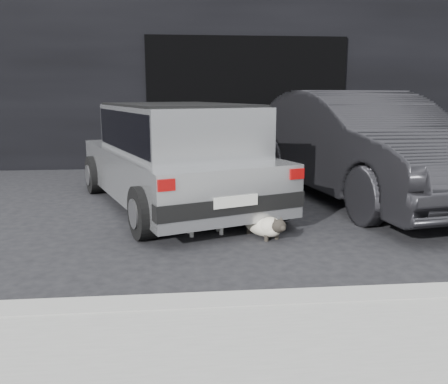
{
  "coord_description": "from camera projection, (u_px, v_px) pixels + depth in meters",
  "views": [
    {
      "loc": [
        -0.41,
        -5.62,
        1.51
      ],
      "look_at": [
        0.05,
        -0.95,
        0.52
      ],
      "focal_mm": 38.0,
      "sensor_mm": 36.0,
      "label": 1
    }
  ],
  "objects": [
    {
      "name": "ground",
      "position": [
        212.0,
        218.0,
        5.82
      ],
      "size": [
        80.0,
        80.0,
        0.0
      ],
      "primitive_type": "plane",
      "color": "black",
      "rests_on": "ground"
    },
    {
      "name": "building_facade",
      "position": [
        235.0,
        50.0,
        11.25
      ],
      "size": [
        34.0,
        4.0,
        5.0
      ],
      "primitive_type": "cube",
      "color": "black",
      "rests_on": "ground"
    },
    {
      "name": "garage_opening",
      "position": [
        247.0,
        103.0,
        9.54
      ],
      "size": [
        4.0,
        0.1,
        2.6
      ],
      "primitive_type": "cube",
      "color": "black",
      "rests_on": "ground"
    },
    {
      "name": "curb",
      "position": [
        379.0,
        300.0,
        3.38
      ],
      "size": [
        18.0,
        0.25,
        0.12
      ],
      "primitive_type": "cube",
      "color": "gray",
      "rests_on": "ground"
    },
    {
      "name": "silver_hatchback",
      "position": [
        175.0,
        151.0,
        6.26
      ],
      "size": [
        2.84,
        4.06,
        1.37
      ],
      "rotation": [
        0.0,
        0.0,
        0.35
      ],
      "color": "#A3A5A8",
      "rests_on": "ground"
    },
    {
      "name": "second_car",
      "position": [
        361.0,
        145.0,
        6.78
      ],
      "size": [
        2.41,
        4.89,
        1.54
      ],
      "primitive_type": "imported",
      "rotation": [
        0.0,
        0.0,
        0.17
      ],
      "color": "black",
      "rests_on": "ground"
    },
    {
      "name": "cat_siamese",
      "position": [
        265.0,
        226.0,
        5.01
      ],
      "size": [
        0.5,
        0.72,
        0.28
      ],
      "rotation": [
        0.0,
        0.0,
        3.61
      ],
      "color": "beige",
      "rests_on": "ground"
    },
    {
      "name": "cat_white",
      "position": [
        208.0,
        217.0,
        5.13
      ],
      "size": [
        0.81,
        0.37,
        0.39
      ],
      "rotation": [
        0.0,
        0.0,
        -1.4
      ],
      "color": "white",
      "rests_on": "ground"
    }
  ]
}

